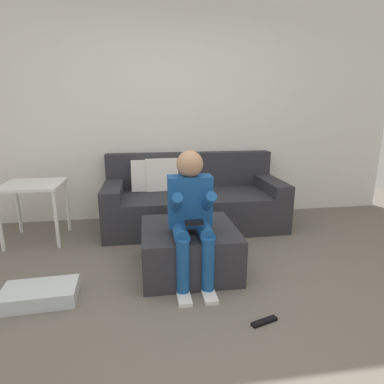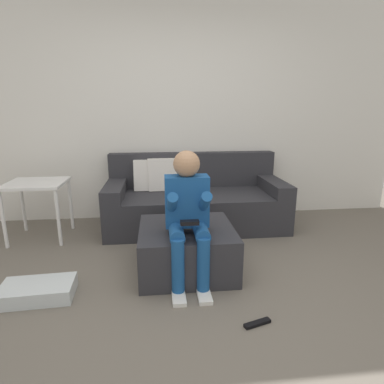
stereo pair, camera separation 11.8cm
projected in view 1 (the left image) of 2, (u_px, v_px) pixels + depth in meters
The scene contains 8 objects.
ground_plane at pixel (206, 318), 2.11m from camera, with size 7.56×7.56×0.00m, color #6B6359.
wall_back at pixel (173, 111), 3.90m from camera, with size 5.82×0.10×2.68m, color silver.
couch_sectional at pixel (192, 201), 3.77m from camera, with size 2.06×0.89×0.84m.
ottoman at pixel (189, 249), 2.71m from camera, with size 0.80×0.76×0.39m, color #2D2D33.
person_seated at pixel (191, 210), 2.44m from camera, with size 0.35×0.57×1.06m.
storage_bin at pixel (40, 294), 2.28m from camera, with size 0.52×0.30×0.11m, color silver.
side_table at pixel (33, 192), 3.26m from camera, with size 0.59×0.54×0.62m.
remote_near_ottoman at pixel (264, 321), 2.06m from camera, with size 0.19×0.04×0.02m, color black.
Camera 1 is at (-0.37, -1.80, 1.35)m, focal length 29.37 mm.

